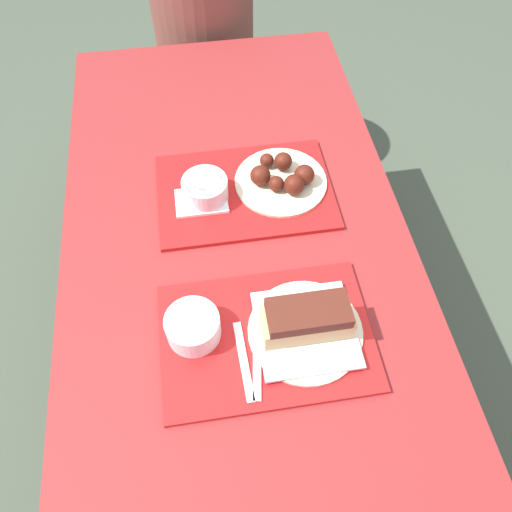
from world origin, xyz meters
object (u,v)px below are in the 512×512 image
bowl_coleslaw_far (205,189)px  bowl_coleslaw_near (193,326)px  brisket_sandwich_plate (306,324)px  person_seated_across (202,11)px  tray_far (245,192)px  wings_plate_far (282,177)px  tray_near (266,337)px

bowl_coleslaw_far → bowl_coleslaw_near: bearing=-99.2°
brisket_sandwich_plate → person_seated_across: bearing=94.3°
bowl_coleslaw_near → bowl_coleslaw_far: 0.37m
bowl_coleslaw_near → bowl_coleslaw_far: bearing=80.8°
tray_far → person_seated_across: (-0.03, 0.89, -0.03)m
bowl_coleslaw_far → wings_plate_far: 0.19m
tray_near → bowl_coleslaw_far: bearing=102.5°
tray_near → bowl_coleslaw_far: size_ratio=3.91×
bowl_coleslaw_near → wings_plate_far: bearing=56.5°
brisket_sandwich_plate → wings_plate_far: brisket_sandwich_plate is taller
tray_far → wings_plate_far: 0.10m
tray_far → bowl_coleslaw_far: size_ratio=3.91×
tray_far → brisket_sandwich_plate: 0.41m
bowl_coleslaw_near → bowl_coleslaw_far: same height
tray_near → bowl_coleslaw_near: (-0.15, 0.03, 0.04)m
bowl_coleslaw_far → person_seated_across: 0.90m
tray_near → tray_far: (0.01, 0.40, 0.00)m
brisket_sandwich_plate → tray_far: bearing=99.6°
brisket_sandwich_plate → wings_plate_far: 0.41m
tray_near → tray_far: same height
bowl_coleslaw_far → wings_plate_far: (0.19, 0.02, -0.01)m
tray_far → bowl_coleslaw_near: size_ratio=3.91×
bowl_coleslaw_near → wings_plate_far: (0.25, 0.38, -0.01)m
tray_near → tray_far: 0.40m
wings_plate_far → tray_far: bearing=-174.3°
bowl_coleslaw_near → person_seated_across: bearing=84.1°
person_seated_across → tray_near: bearing=-89.3°
brisket_sandwich_plate → bowl_coleslaw_far: (-0.17, 0.39, -0.00)m
bowl_coleslaw_near → person_seated_across: size_ratio=0.17×
tray_near → bowl_coleslaw_far: 0.40m
tray_near → brisket_sandwich_plate: bearing=-2.4°
tray_far → bowl_coleslaw_near: (-0.16, -0.37, 0.04)m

